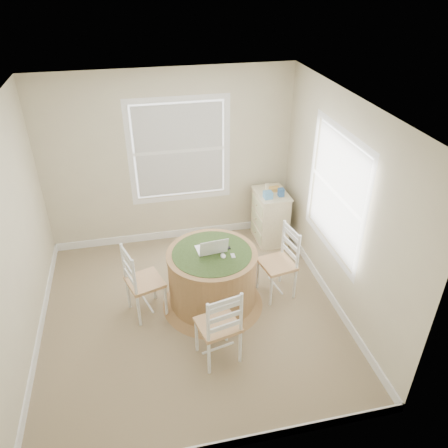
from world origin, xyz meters
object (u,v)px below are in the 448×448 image
object	(u,v)px
chair_right	(277,264)
laptop	(212,249)
chair_near	(218,324)
round_table	(212,277)
corner_chest	(270,217)
chair_left	(145,281)

from	to	relation	value
chair_right	laptop	distance (m)	0.91
chair_near	laptop	size ratio (longest dim) A/B	2.57
chair_near	chair_right	distance (m)	1.30
round_table	chair_near	bearing A→B (deg)	-96.41
round_table	corner_chest	distance (m)	1.71
chair_left	corner_chest	xyz separation A→B (m)	(1.97, 1.25, -0.07)
laptop	chair_left	bearing A→B (deg)	-4.25
round_table	chair_near	distance (m)	0.87
corner_chest	chair_left	bearing A→B (deg)	-149.27
chair_left	chair_near	bearing A→B (deg)	-159.46
chair_left	chair_near	world-z (taller)	same
chair_right	corner_chest	world-z (taller)	chair_right
chair_near	chair_right	size ratio (longest dim) A/B	1.00
chair_left	corner_chest	bearing A→B (deg)	-75.71
round_table	chair_left	bearing A→B (deg)	178.72
laptop	chair_right	bearing A→B (deg)	173.21
chair_right	corner_chest	distance (m)	1.29
chair_near	chair_right	world-z (taller)	same
laptop	corner_chest	xyz separation A→B (m)	(1.14, 1.23, -0.41)
round_table	corner_chest	size ratio (longest dim) A/B	1.57
round_table	laptop	distance (m)	0.39
chair_near	laptop	world-z (taller)	laptop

